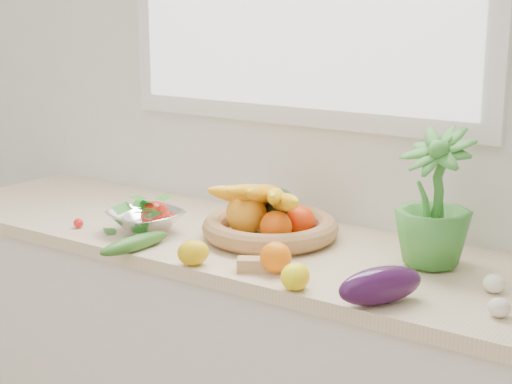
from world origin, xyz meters
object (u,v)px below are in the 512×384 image
Objects in this scene: eggplant at (381,285)px; fruit_basket at (269,220)px; colander_with_spinach at (146,214)px; cucumber at (135,243)px; apple at (155,216)px; potted_herb at (434,197)px.

fruit_basket is at bearing 150.40° from eggplant.
fruit_basket is 0.37m from colander_with_spinach.
cucumber is 0.40m from fruit_basket.
cucumber is at bearing -64.16° from apple.
fruit_basket is at bearing -175.82° from potted_herb.
fruit_basket is at bearing 52.08° from cucumber.
potted_herb reaches higher than apple.
apple is 0.84m from eggplant.
colander_with_spinach is at bearing 121.94° from cucumber.
potted_herb is at bearing 4.18° from fruit_basket.
potted_herb reaches higher than cucumber.
fruit_basket is 1.87× the size of colander_with_spinach.
apple is 0.25× the size of potted_herb.
eggplant is 0.84m from colander_with_spinach.
eggplant is 0.89× the size of colander_with_spinach.
fruit_basket is (0.34, 0.12, 0.01)m from apple.
apple is 0.85m from potted_herb.
colander_with_spinach reaches higher than apple.
potted_herb is at bearing 25.46° from cucumber.
cucumber is 0.18m from colander_with_spinach.
potted_herb is 0.86m from colander_with_spinach.
cucumber is 0.53× the size of fruit_basket.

